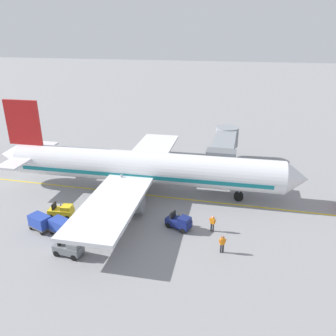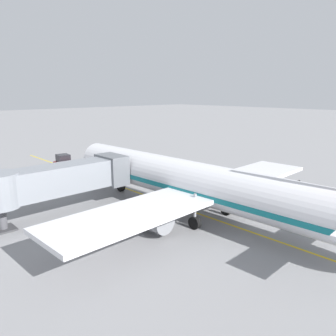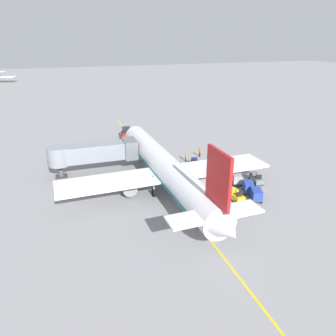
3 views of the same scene
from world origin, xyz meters
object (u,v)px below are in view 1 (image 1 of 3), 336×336
(baggage_tug_lead, at_px, (179,222))
(ground_crew_loader, at_px, (212,223))
(ground_crew_marshaller, at_px, (222,243))
(baggage_cart_third_in_train, at_px, (40,221))
(jet_bridge, at_px, (224,148))
(parked_airliner, at_px, (142,168))
(baggage_cart_front, at_px, (89,229))
(baggage_tug_trailing, at_px, (69,248))
(ground_crew_wing_walker, at_px, (120,215))
(baggage_cart_second_in_train, at_px, (61,226))
(baggage_tug_spare, at_px, (62,211))

(baggage_tug_lead, relative_size, ground_crew_loader, 1.64)
(ground_crew_loader, xyz_separation_m, ground_crew_marshaller, (3.20, 1.21, 0.00))
(baggage_cart_third_in_train, bearing_deg, jet_bridge, 139.88)
(baggage_tug_lead, bearing_deg, parked_airliner, -139.18)
(jet_bridge, xyz_separation_m, baggage_cart_front, (19.33, -10.90, -2.51))
(baggage_tug_trailing, bearing_deg, baggage_tug_lead, 127.01)
(baggage_tug_trailing, relative_size, ground_crew_wing_walker, 1.54)
(baggage_cart_front, xyz_separation_m, ground_crew_wing_walker, (-3.01, 1.87, 0.00))
(baggage_cart_second_in_train, relative_size, baggage_cart_third_in_train, 1.00)
(baggage_tug_trailing, height_order, baggage_cart_front, baggage_tug_trailing)
(jet_bridge, height_order, baggage_cart_second_in_train, jet_bridge)
(baggage_cart_third_in_train, height_order, ground_crew_marshaller, ground_crew_marshaller)
(baggage_cart_second_in_train, distance_m, baggage_cart_third_in_train, 2.42)
(ground_crew_wing_walker, relative_size, ground_crew_marshaller, 1.00)
(baggage_cart_second_in_train, bearing_deg, jet_bridge, 144.67)
(baggage_cart_third_in_train, distance_m, ground_crew_wing_walker, 7.73)
(jet_bridge, distance_m, baggage_tug_lead, 16.35)
(baggage_tug_lead, height_order, baggage_tug_trailing, same)
(parked_airliner, height_order, baggage_cart_front, parked_airliner)
(baggage_tug_trailing, bearing_deg, ground_crew_loader, 119.58)
(ground_crew_loader, height_order, ground_crew_marshaller, same)
(ground_crew_marshaller, bearing_deg, baggage_cart_second_in_train, -87.44)
(baggage_cart_front, bearing_deg, jet_bridge, 150.58)
(parked_airliner, relative_size, baggage_cart_second_in_train, 12.61)
(baggage_tug_trailing, xyz_separation_m, baggage_tug_spare, (-5.62, -3.92, 0.00))
(baggage_cart_third_in_train, bearing_deg, baggage_cart_second_in_train, 84.32)
(jet_bridge, xyz_separation_m, ground_crew_marshaller, (18.78, 1.43, -2.50))
(baggage_tug_trailing, height_order, baggage_cart_second_in_train, baggage_tug_trailing)
(parked_airliner, bearing_deg, ground_crew_marshaller, 46.55)
(ground_crew_wing_walker, distance_m, ground_crew_marshaller, 10.75)
(baggage_tug_trailing, distance_m, baggage_cart_second_in_train, 3.62)
(ground_crew_wing_walker, distance_m, ground_crew_loader, 9.29)
(baggage_cart_second_in_train, height_order, ground_crew_marshaller, ground_crew_marshaller)
(baggage_tug_lead, distance_m, baggage_cart_third_in_train, 13.63)
(jet_bridge, xyz_separation_m, baggage_cart_second_in_train, (19.46, -13.79, -2.51))
(ground_crew_wing_walker, height_order, ground_crew_marshaller, same)
(ground_crew_loader, bearing_deg, parked_airliner, -125.94)
(baggage_tug_spare, relative_size, ground_crew_wing_walker, 1.55)
(baggage_tug_trailing, bearing_deg, baggage_cart_third_in_train, -122.13)
(baggage_cart_front, xyz_separation_m, baggage_cart_third_in_train, (-0.11, -5.29, 0.00))
(parked_airliner, distance_m, baggage_cart_third_in_train, 12.78)
(baggage_tug_lead, distance_m, baggage_tug_spare, 12.38)
(ground_crew_wing_walker, bearing_deg, parked_airliner, 179.75)
(baggage_tug_lead, bearing_deg, ground_crew_wing_walker, -85.41)
(parked_airliner, xyz_separation_m, baggage_cart_front, (10.44, -1.90, -2.24))
(ground_crew_loader, relative_size, ground_crew_marshaller, 1.00)
(jet_bridge, height_order, baggage_tug_lead, jet_bridge)
(baggage_tug_lead, height_order, baggage_cart_third_in_train, baggage_tug_lead)
(jet_bridge, relative_size, baggage_tug_trailing, 5.23)
(jet_bridge, bearing_deg, ground_crew_marshaller, 4.37)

